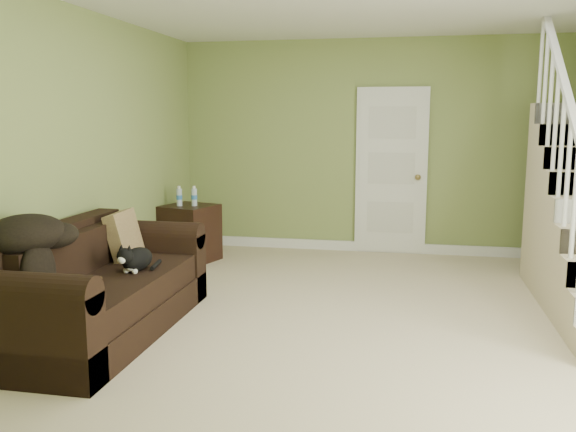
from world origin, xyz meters
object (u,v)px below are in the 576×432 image
at_px(side_table, 189,233).
at_px(cat, 136,259).
at_px(banana, 89,282).
at_px(sofa, 98,292).

distance_m(side_table, cat, 2.28).
relative_size(side_table, banana, 4.50).
bearing_deg(sofa, banana, -73.24).
height_order(side_table, cat, side_table).
relative_size(sofa, side_table, 2.42).
height_order(side_table, banana, side_table).
bearing_deg(cat, sofa, -137.91).
bearing_deg(side_table, banana, -84.92).
distance_m(side_table, banana, 2.71).
xyz_separation_m(side_table, banana, (0.24, -2.69, 0.15)).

